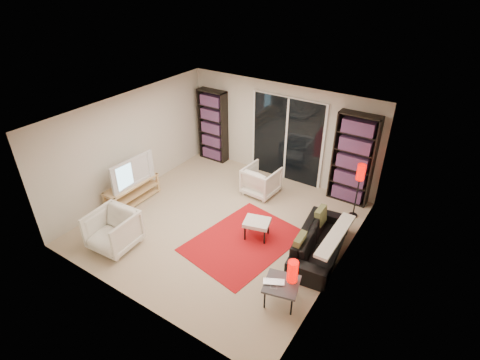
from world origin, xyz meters
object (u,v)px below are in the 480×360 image
object	(u,v)px
tv_stand	(132,192)
armchair_front	(113,230)
bookshelf_right	(353,159)
side_table	(282,285)
sofa	(320,242)
ottoman	(257,223)
floor_lamp	(360,178)
bookshelf_left	(213,126)
armchair_back	(261,181)

from	to	relation	value
tv_stand	armchair_front	size ratio (longest dim) A/B	1.59
bookshelf_right	side_table	xyz separation A→B (m)	(0.12, -3.52, -0.69)
tv_stand	side_table	size ratio (longest dim) A/B	2.02
tv_stand	bookshelf_right	bearing A→B (deg)	34.20
side_table	armchair_front	bearing A→B (deg)	-170.74
sofa	ottoman	world-z (taller)	sofa
side_table	floor_lamp	bearing A→B (deg)	85.73
bookshelf_left	floor_lamp	world-z (taller)	bookshelf_left
tv_stand	armchair_back	size ratio (longest dim) A/B	1.76
sofa	floor_lamp	distance (m)	1.69
bookshelf_left	tv_stand	world-z (taller)	bookshelf_left
armchair_front	ottoman	distance (m)	2.78
sofa	ottoman	size ratio (longest dim) A/B	3.20
bookshelf_right	armchair_front	size ratio (longest dim) A/B	2.51
armchair_front	side_table	bearing A→B (deg)	5.47
sofa	armchair_front	xyz separation A→B (m)	(-3.41, -1.97, 0.10)
bookshelf_left	armchair_front	xyz separation A→B (m)	(0.63, -4.07, -0.59)
tv_stand	side_table	distance (m)	4.28
bookshelf_left	sofa	world-z (taller)	bookshelf_left
bookshelf_right	side_table	distance (m)	3.59
armchair_back	armchair_front	distance (m)	3.50
bookshelf_right	sofa	size ratio (longest dim) A/B	1.11
armchair_back	bookshelf_right	bearing A→B (deg)	-151.24
bookshelf_left	armchair_back	distance (m)	2.29
bookshelf_left	side_table	world-z (taller)	bookshelf_left
tv_stand	armchair_front	world-z (taller)	armchair_front
tv_stand	sofa	size ratio (longest dim) A/B	0.70
bookshelf_right	armchair_back	size ratio (longest dim) A/B	2.77
armchair_back	floor_lamp	xyz separation A→B (m)	(2.16, 0.30, 0.61)
ottoman	armchair_front	bearing A→B (deg)	-141.14
armchair_front	floor_lamp	bearing A→B (deg)	40.85
tv_stand	bookshelf_left	bearing A→B (deg)	84.98
tv_stand	side_table	world-z (taller)	tv_stand
armchair_back	floor_lamp	world-z (taller)	floor_lamp
bookshelf_left	ottoman	xyz separation A→B (m)	(2.79, -2.33, -0.63)
bookshelf_left	armchair_back	world-z (taller)	bookshelf_left
armchair_back	floor_lamp	size ratio (longest dim) A/B	0.60
sofa	bookshelf_right	bearing A→B (deg)	-1.92
ottoman	side_table	bearing A→B (deg)	-45.52
floor_lamp	bookshelf_left	bearing A→B (deg)	172.46
sofa	armchair_front	distance (m)	3.94
bookshelf_right	floor_lamp	world-z (taller)	bookshelf_right
tv_stand	floor_lamp	bearing A→B (deg)	26.69
armchair_back	side_table	size ratio (longest dim) A/B	1.15
side_table	armchair_back	bearing A→B (deg)	126.00
tv_stand	sofa	bearing A→B (deg)	9.04
armchair_front	ottoman	xyz separation A→B (m)	(2.16, 1.74, -0.04)
tv_stand	armchair_back	bearing A→B (deg)	40.29
floor_lamp	bookshelf_right	bearing A→B (deg)	121.45
sofa	ottoman	xyz separation A→B (m)	(-1.25, -0.23, 0.07)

